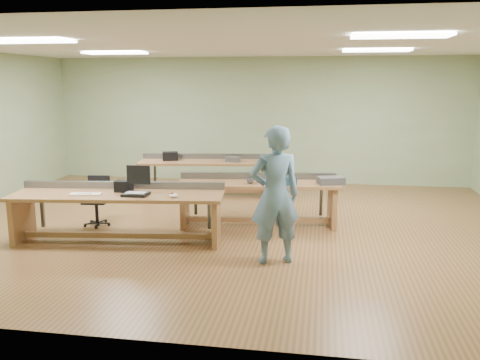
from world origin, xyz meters
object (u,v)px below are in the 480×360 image
at_px(camera_bag, 124,186).
at_px(drinks_can, 258,179).
at_px(person, 275,195).
at_px(laptop_base, 136,194).
at_px(parts_bin_grey, 331,180).
at_px(mug, 250,180).
at_px(workbench_mid, 258,193).
at_px(workbench_front, 119,205).
at_px(workbench_back, 207,170).
at_px(parts_bin_teal, 284,180).
at_px(task_chair, 97,207).

height_order(camera_bag, drinks_can, camera_bag).
height_order(person, laptop_base, person).
bearing_deg(person, parts_bin_grey, -132.45).
bearing_deg(mug, person, -70.83).
height_order(workbench_mid, parts_bin_grey, parts_bin_grey).
height_order(workbench_front, workbench_back, same).
bearing_deg(mug, parts_bin_teal, 2.61).
bearing_deg(drinks_can, workbench_mid, 97.45).
relative_size(workbench_back, parts_bin_grey, 6.96).
bearing_deg(drinks_can, laptop_base, -143.48).
bearing_deg(camera_bag, drinks_can, 28.74).
bearing_deg(laptop_base, parts_bin_grey, 24.92).
distance_m(person, task_chair, 3.49).
height_order(workbench_back, laptop_base, workbench_back).
relative_size(workbench_mid, mug, 21.12).
bearing_deg(workbench_front, camera_bag, 53.07).
distance_m(workbench_back, person, 4.35).
bearing_deg(laptop_base, camera_bag, 141.44).
distance_m(workbench_mid, task_chair, 2.76).
distance_m(workbench_back, laptop_base, 3.50).
relative_size(workbench_front, parts_bin_grey, 7.71).
height_order(person, parts_bin_teal, person).
distance_m(workbench_front, workbench_back, 3.42).
xyz_separation_m(task_chair, parts_bin_teal, (3.15, 0.31, 0.51)).
distance_m(workbench_front, drinks_can, 2.31).
height_order(camera_bag, parts_bin_grey, camera_bag).
bearing_deg(workbench_back, drinks_can, -65.91).
bearing_deg(task_chair, workbench_front, -52.45).
xyz_separation_m(parts_bin_teal, drinks_can, (-0.43, 0.04, -0.01)).
height_order(laptop_base, mug, mug).
relative_size(workbench_back, person, 1.59).
bearing_deg(workbench_back, workbench_front, -108.13).
height_order(workbench_back, drinks_can, drinks_can).
bearing_deg(parts_bin_grey, person, -112.63).
height_order(person, drinks_can, person).
distance_m(workbench_front, mug, 2.17).
distance_m(mug, drinks_can, 0.14).
height_order(workbench_front, parts_bin_teal, parts_bin_teal).
distance_m(workbench_back, drinks_can, 2.65).
bearing_deg(camera_bag, mug, 28.73).
xyz_separation_m(workbench_front, mug, (1.88, 1.06, 0.24)).
height_order(workbench_front, person, person).
bearing_deg(workbench_mid, workbench_back, 115.27).
xyz_separation_m(workbench_front, workbench_mid, (1.99, 1.22, -0.01)).
relative_size(task_chair, parts_bin_grey, 1.96).
distance_m(workbench_front, laptop_base, 0.40).
distance_m(workbench_back, camera_bag, 3.33).
distance_m(task_chair, mug, 2.66).
bearing_deg(laptop_base, workbench_front, 160.09).
xyz_separation_m(workbench_mid, workbench_back, (-1.38, 2.15, 0.00)).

